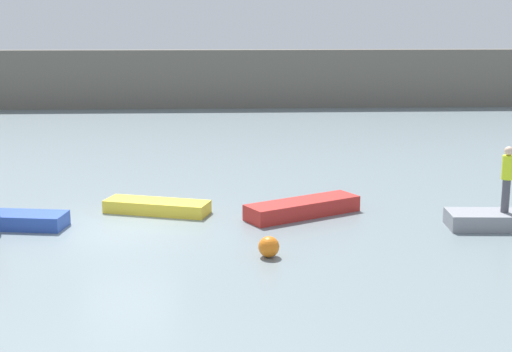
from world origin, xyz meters
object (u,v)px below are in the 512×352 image
rowboat_red (303,208)px  rowboat_grey (504,220)px  rowboat_yellow (157,207)px  person_hiviz_shirt (507,175)px  mooring_buoy (269,247)px

rowboat_red → rowboat_grey: (5.48, -1.56, -0.01)m
rowboat_yellow → rowboat_red: rowboat_red is taller
person_hiviz_shirt → mooring_buoy: size_ratio=3.56×
rowboat_red → person_hiviz_shirt: bearing=-44.7°
rowboat_grey → mooring_buoy: 7.10m
rowboat_yellow → rowboat_red: (4.36, -0.53, 0.04)m
rowboat_grey → person_hiviz_shirt: person_hiviz_shirt is taller
rowboat_grey → person_hiviz_shirt: (0.00, 0.00, 1.28)m
rowboat_grey → person_hiviz_shirt: size_ratio=1.68×
rowboat_yellow → mooring_buoy: mooring_buoy is taller
rowboat_red → mooring_buoy: (-1.26, -3.78, 0.03)m
rowboat_red → person_hiviz_shirt: person_hiviz_shirt is taller
person_hiviz_shirt → mooring_buoy: (-6.75, -2.22, -1.24)m
rowboat_yellow → mooring_buoy: (3.10, -4.30, 0.07)m
rowboat_yellow → rowboat_red: 4.39m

